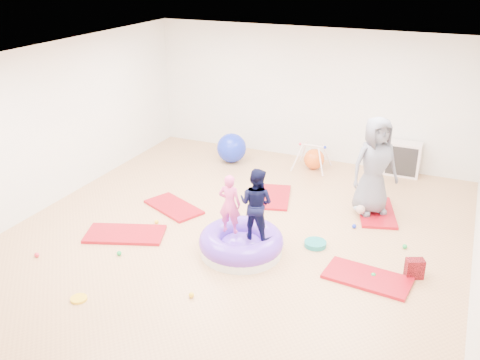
% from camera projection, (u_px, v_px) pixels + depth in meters
% --- Properties ---
extents(room, '(7.01, 8.01, 2.81)m').
position_uv_depth(room, '(232.00, 156.00, 7.90)').
color(room, tan).
rests_on(room, ground).
extents(gym_mat_front_left, '(1.37, 1.01, 0.05)m').
position_uv_depth(gym_mat_front_left, '(125.00, 234.00, 8.55)').
color(gym_mat_front_left, '#A00614').
rests_on(gym_mat_front_left, ground).
extents(gym_mat_mid_left, '(1.23, 0.96, 0.05)m').
position_uv_depth(gym_mat_mid_left, '(174.00, 207.00, 9.46)').
color(gym_mat_mid_left, '#A00614').
rests_on(gym_mat_mid_left, ground).
extents(gym_mat_center_back, '(0.79, 1.16, 0.04)m').
position_uv_depth(gym_mat_center_back, '(275.00, 197.00, 9.85)').
color(gym_mat_center_back, '#A00614').
rests_on(gym_mat_center_back, ground).
extents(gym_mat_right, '(1.22, 0.70, 0.05)m').
position_uv_depth(gym_mat_right, '(367.00, 278.00, 7.41)').
color(gym_mat_right, '#A00614').
rests_on(gym_mat_right, ground).
extents(gym_mat_rear_right, '(0.91, 1.30, 0.05)m').
position_uv_depth(gym_mat_rear_right, '(376.00, 212.00, 9.27)').
color(gym_mat_rear_right, '#A00614').
rests_on(gym_mat_rear_right, ground).
extents(inflatable_cushion, '(1.28, 1.28, 0.40)m').
position_uv_depth(inflatable_cushion, '(241.00, 243.00, 8.02)').
color(inflatable_cushion, white).
rests_on(inflatable_cushion, ground).
extents(child_pink, '(0.36, 0.25, 0.92)m').
position_uv_depth(child_pink, '(230.00, 201.00, 7.82)').
color(child_pink, '#E6448C').
rests_on(child_pink, inflatable_cushion).
extents(child_navy, '(0.56, 0.46, 1.08)m').
position_uv_depth(child_navy, '(256.00, 201.00, 7.63)').
color(child_navy, black).
rests_on(child_navy, inflatable_cushion).
extents(adult_caregiver, '(0.98, 0.94, 1.69)m').
position_uv_depth(adult_caregiver, '(375.00, 166.00, 8.92)').
color(adult_caregiver, slate).
rests_on(adult_caregiver, gym_mat_rear_right).
extents(infant, '(0.34, 0.35, 0.20)m').
position_uv_depth(infant, '(362.00, 208.00, 9.14)').
color(infant, '#A4C2DA').
rests_on(infant, gym_mat_rear_right).
extents(ball_pit_balls, '(5.05, 2.88, 0.07)m').
position_uv_depth(ball_pit_balls, '(236.00, 245.00, 8.20)').
color(ball_pit_balls, '#E72A3E').
rests_on(ball_pit_balls, ground).
extents(exercise_ball_blue, '(0.63, 0.63, 0.63)m').
position_uv_depth(exercise_ball_blue, '(232.00, 148.00, 11.43)').
color(exercise_ball_blue, '#1427BB').
rests_on(exercise_ball_blue, ground).
extents(exercise_ball_orange, '(0.43, 0.43, 0.43)m').
position_uv_depth(exercise_ball_orange, '(314.00, 159.00, 11.10)').
color(exercise_ball_orange, orange).
rests_on(exercise_ball_orange, ground).
extents(infant_play_gym, '(0.71, 0.67, 0.54)m').
position_uv_depth(infant_play_gym, '(312.00, 153.00, 11.00)').
color(infant_play_gym, silver).
rests_on(infant_play_gym, ground).
extents(cube_shelf, '(0.69, 0.34, 0.69)m').
position_uv_depth(cube_shelf, '(403.00, 159.00, 10.75)').
color(cube_shelf, silver).
rests_on(cube_shelf, ground).
extents(balance_disc, '(0.34, 0.34, 0.08)m').
position_uv_depth(balance_disc, '(315.00, 244.00, 8.24)').
color(balance_disc, '#177A77').
rests_on(balance_disc, ground).
extents(backpack, '(0.29, 0.24, 0.28)m').
position_uv_depth(backpack, '(415.00, 268.00, 7.41)').
color(backpack, '#A50D19').
rests_on(backpack, ground).
extents(yellow_toy, '(0.22, 0.22, 0.03)m').
position_uv_depth(yellow_toy, '(79.00, 299.00, 6.97)').
color(yellow_toy, yellow).
rests_on(yellow_toy, ground).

